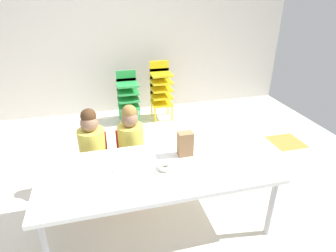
# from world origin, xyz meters

# --- Properties ---
(ground_plane) EXTENTS (6.14, 4.49, 0.02)m
(ground_plane) POSITION_xyz_m (-0.00, 0.00, -0.01)
(ground_plane) COLOR silver
(back_wall) EXTENTS (6.14, 0.10, 2.41)m
(back_wall) POSITION_xyz_m (0.00, 2.25, 1.20)
(back_wall) COLOR beige
(back_wall) RESTS_ON ground_plane
(craft_table) EXTENTS (1.92, 0.82, 0.60)m
(craft_table) POSITION_xyz_m (0.19, -0.57, 0.56)
(craft_table) COLOR white
(craft_table) RESTS_ON ground_plane
(seated_child_near_camera) EXTENTS (0.33, 0.33, 0.92)m
(seated_child_near_camera) POSITION_xyz_m (-0.34, 0.06, 0.55)
(seated_child_near_camera) COLOR red
(seated_child_near_camera) RESTS_ON ground_plane
(seated_child_middle_seat) EXTENTS (0.33, 0.33, 0.92)m
(seated_child_middle_seat) POSITION_xyz_m (0.05, 0.06, 0.55)
(seated_child_middle_seat) COLOR red
(seated_child_middle_seat) RESTS_ON ground_plane
(kid_chair_green_stack) EXTENTS (0.32, 0.30, 0.80)m
(kid_chair_green_stack) POSITION_xyz_m (0.21, 1.72, 0.46)
(kid_chair_green_stack) COLOR green
(kid_chair_green_stack) RESTS_ON ground_plane
(kid_chair_yellow_stack) EXTENTS (0.32, 0.30, 0.92)m
(kid_chair_yellow_stack) POSITION_xyz_m (0.74, 1.72, 0.52)
(kid_chair_yellow_stack) COLOR yellow
(kid_chair_yellow_stack) RESTS_ON ground_plane
(paper_bag_brown) EXTENTS (0.13, 0.09, 0.22)m
(paper_bag_brown) POSITION_xyz_m (0.47, -0.43, 0.71)
(paper_bag_brown) COLOR #9E754C
(paper_bag_brown) RESTS_ON craft_table
(paper_plate_near_edge) EXTENTS (0.18, 0.18, 0.01)m
(paper_plate_near_edge) POSITION_xyz_m (0.24, -0.61, 0.60)
(paper_plate_near_edge) COLOR white
(paper_plate_near_edge) RESTS_ON craft_table
(paper_plate_center_table) EXTENTS (0.18, 0.18, 0.01)m
(paper_plate_center_table) POSITION_xyz_m (-0.10, -0.49, 0.60)
(paper_plate_center_table) COLOR white
(paper_plate_center_table) RESTS_ON craft_table
(donut_powdered_on_plate) EXTENTS (0.12, 0.12, 0.04)m
(donut_powdered_on_plate) POSITION_xyz_m (0.24, -0.61, 0.63)
(donut_powdered_on_plate) COLOR white
(donut_powdered_on_plate) RESTS_ON craft_table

